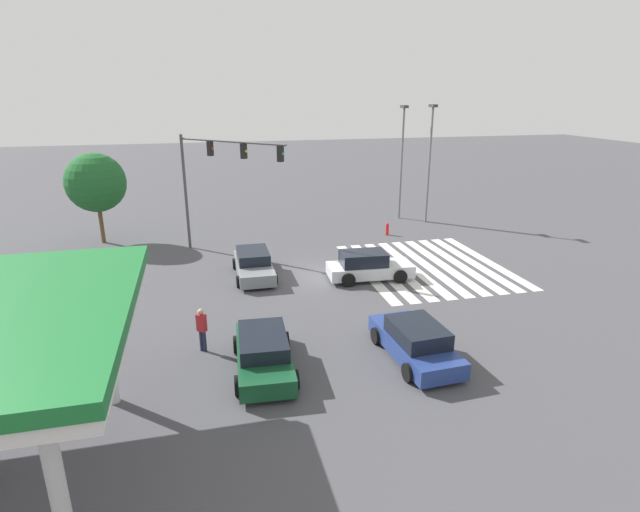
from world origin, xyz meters
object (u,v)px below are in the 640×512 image
street_light_pole_b (430,154)px  car_2 (263,352)px  car_0 (415,342)px  car_1 (368,266)px  car_3 (254,264)px  street_light_pole_a (402,153)px  fire_hydrant (387,229)px  tree_corner_a (96,183)px  traffic_signal_mast (215,168)px  pedestrian (202,328)px

street_light_pole_b → car_2: bearing=140.9°
car_0 → car_2: (0.56, 5.62, -0.01)m
car_0 → car_1: bearing=-9.7°
car_1 → car_3: size_ratio=0.98×
car_2 → car_3: car_3 is taller
car_2 → street_light_pole_a: (20.02, -13.43, 4.44)m
street_light_pole_b → car_1: bearing=141.8°
car_3 → fire_hydrant: (5.90, -10.00, -0.22)m
tree_corner_a → fire_hydrant: bearing=-98.2°
car_0 → car_3: bearing=22.3°
car_1 → car_3: (1.98, 5.86, -0.07)m
car_0 → street_light_pole_a: (20.58, -7.81, 4.43)m
car_1 → car_2: car_1 is taller
traffic_signal_mast → street_light_pole_b: (4.38, -15.75, -0.16)m
pedestrian → fire_hydrant: 18.87m
car_1 → car_2: 10.22m
traffic_signal_mast → car_2: traffic_signal_mast is taller
street_light_pole_a → tree_corner_a: (-1.62, 21.65, -1.10)m
car_0 → car_3: car_0 is taller
car_3 → street_light_pole_a: size_ratio=0.55×
car_0 → street_light_pole_b: street_light_pole_b is taller
car_1 → street_light_pole_a: (12.24, -6.81, 4.39)m
car_3 → pedestrian: (-7.89, 2.87, 0.35)m
car_2 → traffic_signal_mast: bearing=-173.1°
car_2 → street_light_pole_b: size_ratio=0.54×
street_light_pole_a → traffic_signal_mast: bearing=112.9°
traffic_signal_mast → car_2: size_ratio=1.51×
car_3 → pedestrian: pedestrian is taller
car_0 → street_light_pole_b: bearing=-29.2°
traffic_signal_mast → car_1: traffic_signal_mast is taller
car_3 → street_light_pole_b: size_ratio=0.54×
car_1 → tree_corner_a: tree_corner_a is taller
traffic_signal_mast → fire_hydrant: size_ratio=8.29×
street_light_pole_b → traffic_signal_mast: bearing=105.5°
car_2 → pedestrian: pedestrian is taller
traffic_signal_mast → street_light_pole_b: bearing=60.5°
street_light_pole_b → tree_corner_a: 23.21m
car_1 → fire_hydrant: (7.87, -4.14, -0.29)m
street_light_pole_a → fire_hydrant: (-4.36, 2.67, -4.68)m
fire_hydrant → car_0: bearing=162.4°
street_light_pole_a → street_light_pole_b: 2.24m
car_1 → tree_corner_a: (10.62, 14.84, 3.29)m
car_2 → car_3: (9.76, -0.77, -0.02)m
car_1 → car_3: bearing=165.0°
traffic_signal_mast → car_0: size_ratio=1.52×
car_3 → pedestrian: size_ratio=2.65×
street_light_pole_b → fire_hydrant: street_light_pole_b is taller
street_light_pole_b → tree_corner_a: bearing=90.0°
traffic_signal_mast → street_light_pole_b: street_light_pole_b is taller
car_0 → car_2: car_0 is taller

